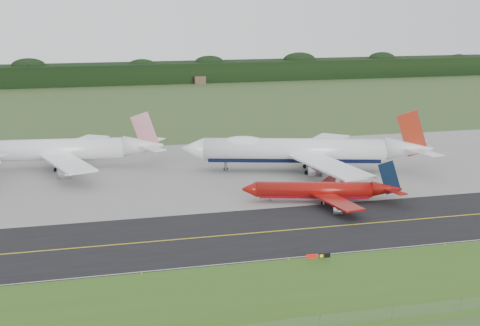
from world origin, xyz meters
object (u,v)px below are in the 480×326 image
at_px(taxiway_sign, 318,256).
at_px(jet_red_737, 323,190).
at_px(jet_ba_747, 303,150).
at_px(jet_star_tail, 58,150).

bearing_deg(taxiway_sign, jet_red_737, 68.00).
xyz_separation_m(jet_ba_747, jet_red_737, (-5.34, -30.26, -3.30)).
distance_m(jet_red_737, taxiway_sign, 39.59).
bearing_deg(jet_red_737, taxiway_sign, -112.00).
relative_size(jet_ba_747, jet_red_737, 1.84).
height_order(jet_ba_747, taxiway_sign, jet_ba_747).
bearing_deg(jet_ba_747, taxiway_sign, -106.76).
relative_size(jet_star_tail, taxiway_sign, 13.52).
distance_m(jet_star_tail, taxiway_sign, 100.57).
bearing_deg(jet_star_tail, jet_ba_747, -16.49).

